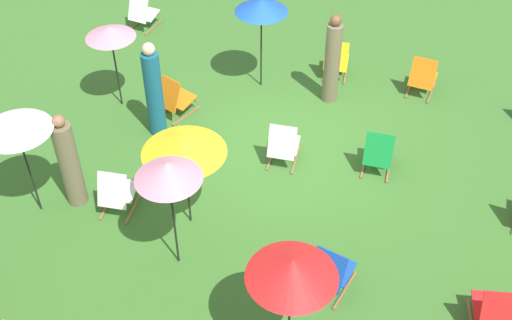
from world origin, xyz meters
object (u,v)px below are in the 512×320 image
object	(u,v)px
deckchair_9	(331,272)
deckchair_4	(283,145)
deckchair_8	(336,60)
deckchair_11	(117,192)
deckchair_7	(423,77)
umbrella_1	(292,268)
person_4	(69,163)
deckchair_2	(143,13)
umbrella_5	(15,125)
person_3	(154,92)
umbrella_0	(261,6)
umbrella_3	(168,171)
deckchair_6	(378,153)
umbrella_4	(183,144)
umbrella_2	(110,32)
person_2	(332,61)
deckchair_12	(494,311)
deckchair_3	(175,98)

from	to	relation	value
deckchair_9	deckchair_4	bearing A→B (deg)	-47.07
deckchair_8	deckchair_11	size ratio (longest dim) A/B	1.00
deckchair_7	umbrella_1	distance (m)	6.75
deckchair_4	person_4	bearing A→B (deg)	29.47
deckchair_2	umbrella_5	xyz separation A→B (m)	(-1.34, 5.82, 1.40)
person_3	umbrella_0	bearing A→B (deg)	-8.91
umbrella_5	umbrella_3	bearing A→B (deg)	177.12
deckchair_11	umbrella_5	world-z (taller)	umbrella_5
deckchair_9	deckchair_11	world-z (taller)	same
deckchair_6	umbrella_0	xyz separation A→B (m)	(2.84, -1.65, 1.43)
umbrella_0	umbrella_3	xyz separation A→B (m)	(-0.57, 4.81, 0.05)
umbrella_4	umbrella_0	bearing A→B (deg)	-84.82
deckchair_8	umbrella_5	size ratio (longest dim) A/B	0.44
umbrella_1	person_3	xyz separation A→B (m)	(3.85, -3.49, -0.82)
umbrella_2	umbrella_3	world-z (taller)	umbrella_3
umbrella_3	umbrella_0	bearing A→B (deg)	-83.27
deckchair_7	deckchair_8	distance (m)	1.79
deckchair_4	umbrella_5	size ratio (longest dim) A/B	0.44
deckchair_4	umbrella_3	xyz separation A→B (m)	(0.68, 2.74, 1.48)
deckchair_11	umbrella_0	xyz separation A→B (m)	(-0.84, -4.19, 1.43)
deckchair_7	umbrella_1	bearing A→B (deg)	87.55
umbrella_0	umbrella_3	bearing A→B (deg)	96.73
deckchair_11	person_2	xyz separation A→B (m)	(-2.29, -4.24, 0.52)
deckchair_11	person_4	distance (m)	0.88
deckchair_9	umbrella_4	world-z (taller)	umbrella_4
deckchair_11	umbrella_1	world-z (taller)	umbrella_1
umbrella_1	person_2	bearing A→B (deg)	-78.25
umbrella_0	person_2	xyz separation A→B (m)	(-1.45, -0.06, -0.91)
deckchair_4	umbrella_4	xyz separation A→B (m)	(0.88, 1.92, 1.24)
umbrella_0	deckchair_4	bearing A→B (deg)	121.10
deckchair_4	deckchair_12	bearing A→B (deg)	141.76
deckchair_11	umbrella_5	xyz separation A→B (m)	(1.21, 0.49, 1.40)
deckchair_4	umbrella_1	bearing A→B (deg)	102.67
deckchair_6	umbrella_4	distance (m)	3.63
umbrella_0	umbrella_2	world-z (taller)	umbrella_0
umbrella_0	person_4	distance (m)	4.66
umbrella_4	deckchair_11	bearing A→B (deg)	9.66
deckchair_9	deckchair_6	bearing A→B (deg)	-80.99
deckchair_2	deckchair_11	size ratio (longest dim) A/B	1.00
deckchair_8	umbrella_4	distance (m)	5.13
umbrella_5	deckchair_6	bearing A→B (deg)	-148.21
deckchair_4	umbrella_0	size ratio (longest dim) A/B	0.43
deckchair_4	deckchair_8	xyz separation A→B (m)	(-0.07, -2.96, 0.00)
deckchair_3	deckchair_7	xyz separation A→B (m)	(-4.26, -2.50, 0.00)
deckchair_7	deckchair_8	xyz separation A→B (m)	(1.78, 0.06, 0.00)
deckchair_9	deckchair_2	bearing A→B (deg)	-32.94
deckchair_2	deckchair_3	bearing A→B (deg)	132.91
umbrella_2	deckchair_8	bearing A→B (deg)	-144.88
deckchair_11	umbrella_4	xyz separation A→B (m)	(-1.20, -0.20, 1.24)
umbrella_1	person_2	size ratio (longest dim) A/B	1.00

